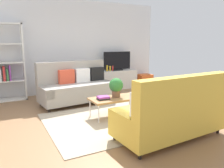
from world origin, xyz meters
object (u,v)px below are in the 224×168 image
Objects in this scene: couch_green at (172,113)px; bottle_1 at (110,68)px; tv at (117,61)px; vase_0 at (101,68)px; storage_trunk at (144,80)px; table_book_0 at (103,99)px; couch_beige at (77,86)px; tv_console at (117,80)px; bookshelf at (1,66)px; coffee_table at (115,99)px; bottle_2 at (113,68)px; potted_plant at (116,86)px; bottle_0 at (107,68)px.

bottle_1 is at bearing 74.81° from couch_green.
tv is 0.62m from vase_0.
table_book_0 is at bearing -139.19° from storage_trunk.
couch_beige reaches higher than bottle_1.
tv_console is at bearing 55.81° from table_book_0.
storage_trunk is 1.76m from vase_0.
coffee_table is at bearing -50.38° from bookshelf.
tv reaches higher than couch_beige.
bookshelf is at bearing 178.97° from bottle_2.
vase_0 is at bearing 175.07° from tv_console.
tv reaches higher than tv_console.
couch_green is 1.76× the size of coffee_table.
potted_plant reaches higher than bottle_1.
storage_trunk is at bearing -1.48° from bookshelf.
couch_beige is 11.21× the size of bottle_1.
couch_green is 3.99m from bottle_0.
potted_plant reaches higher than storage_trunk.
vase_0 is 1.13× the size of bottle_2.
tv reaches higher than table_book_0.
bookshelf is 8.75× the size of table_book_0.
bottle_1 is at bearing -172.01° from tv_console.
storage_trunk is at bearing 56.95° from couch_green.
bottle_1 is at bearing 60.04° from table_book_0.
table_book_0 is at bearing -169.13° from potted_plant.
coffee_table is 0.30m from table_book_0.
bookshelf is 3.15m from bottle_0.
bottle_0 is (-1.49, 0.06, 0.52)m from storage_trunk.
vase_0 is 0.21m from bottle_0.
couch_beige reaches higher than vase_0.
coffee_table is at bearing 99.32° from couch_beige.
potted_plant is at bearing -114.33° from bottle_1.
table_book_0 is (-0.34, -0.07, -0.22)m from potted_plant.
bottle_0 is at bearing 76.35° from couch_green.
couch_green reaches higher than tv_console.
potted_plant is at bearing -107.70° from vase_0.
coffee_table is at bearing -114.71° from bottle_1.
tv_console is at bearing -4.93° from vase_0.
couch_green is at bearing -98.00° from vase_0.
bottle_2 is at bearing -1.03° from bookshelf.
couch_green is 4.01m from bottle_1.
tv reaches higher than vase_0.
bottle_1 is at bearing 180.00° from bottle_2.
couch_green is 1.45m from coffee_table.
table_book_0 reaches higher than coffee_table.
table_book_0 is 1.36× the size of bottle_1.
tv_console is 3.37× the size of potted_plant.
coffee_table is 0.27m from potted_plant.
vase_0 reaches higher than tv_console.
couch_beige is at bearing -161.11° from storage_trunk.
bottle_1 reaches higher than tv_console.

